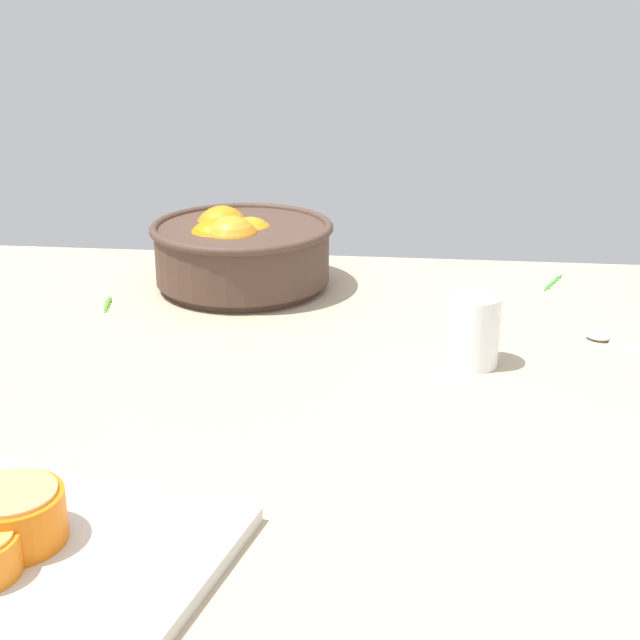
# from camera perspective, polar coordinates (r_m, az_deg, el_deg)

# --- Properties ---
(ground_plane) EXTENTS (1.40, 1.03, 0.03)m
(ground_plane) POSITION_cam_1_polar(r_m,az_deg,el_deg) (1.06, -0.01, -4.91)
(ground_plane) COLOR tan
(fruit_bowl) EXTENTS (0.26, 0.26, 0.11)m
(fruit_bowl) POSITION_cam_1_polar(r_m,az_deg,el_deg) (1.38, -4.76, 4.15)
(fruit_bowl) COLOR #473328
(fruit_bowl) RESTS_ON ground_plane
(juice_glass) EXTENTS (0.06, 0.06, 0.08)m
(juice_glass) POSITION_cam_1_polar(r_m,az_deg,el_deg) (1.12, 9.15, -0.86)
(juice_glass) COLOR white
(juice_glass) RESTS_ON ground_plane
(cutting_board) EXTENTS (0.37, 0.31, 0.01)m
(cutting_board) POSITION_cam_1_polar(r_m,az_deg,el_deg) (0.80, -17.81, -13.18)
(cutting_board) COLOR beige
(cutting_board) RESTS_ON ground_plane
(orange_half_0) EXTENTS (0.08, 0.08, 0.04)m
(orange_half_0) POSITION_cam_1_polar(r_m,az_deg,el_deg) (0.80, -17.89, -11.08)
(orange_half_0) COLOR orange
(orange_half_0) RESTS_ON cutting_board
(spoon) EXTENTS (0.12, 0.09, 0.01)m
(spoon) POSITION_cam_1_polar(r_m,az_deg,el_deg) (1.23, 17.45, -1.25)
(spoon) COLOR silver
(spoon) RESTS_ON ground_plane
(herb_sprig_0) EXTENTS (0.02, 0.06, 0.01)m
(herb_sprig_0) POSITION_cam_1_polar(r_m,az_deg,el_deg) (1.35, -12.55, 1.02)
(herb_sprig_0) COLOR #50902F
(herb_sprig_0) RESTS_ON ground_plane
(herb_sprig_1) EXTENTS (0.04, 0.08, 0.01)m
(herb_sprig_1) POSITION_cam_1_polar(r_m,az_deg,el_deg) (1.44, 13.75, 2.26)
(herb_sprig_1) COLOR green
(herb_sprig_1) RESTS_ON ground_plane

